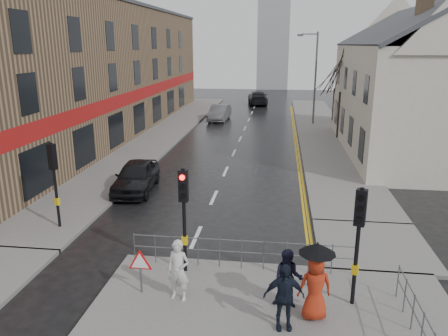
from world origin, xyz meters
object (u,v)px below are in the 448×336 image
(pedestrian_with_umbrella, at_px, (316,279))
(pedestrian_d, at_px, (284,297))
(pedestrian_a, at_px, (178,270))
(car_parked, at_px, (136,176))
(pedestrian_b, at_px, (288,279))
(car_mid, at_px, (219,113))

(pedestrian_with_umbrella, relative_size, pedestrian_d, 1.20)
(pedestrian_a, xyz_separation_m, pedestrian_d, (2.92, -0.94, -0.00))
(pedestrian_with_umbrella, height_order, car_parked, pedestrian_with_umbrella)
(pedestrian_b, height_order, pedestrian_d, pedestrian_d)
(pedestrian_d, relative_size, car_parked, 0.40)
(pedestrian_d, xyz_separation_m, car_mid, (-6.07, 31.66, -0.29))
(pedestrian_b, bearing_deg, car_parked, 133.66)
(pedestrian_with_umbrella, bearing_deg, car_parked, 129.49)
(pedestrian_a, bearing_deg, car_parked, 124.56)
(pedestrian_b, distance_m, pedestrian_with_umbrella, 0.87)
(pedestrian_b, height_order, car_parked, pedestrian_b)
(car_parked, height_order, car_mid, car_parked)
(pedestrian_a, height_order, pedestrian_d, pedestrian_a)
(pedestrian_with_umbrella, height_order, car_mid, pedestrian_with_umbrella)
(pedestrian_a, relative_size, pedestrian_d, 1.00)
(car_mid, bearing_deg, car_parked, -89.37)
(pedestrian_a, relative_size, pedestrian_with_umbrella, 0.83)
(pedestrian_d, distance_m, car_parked, 12.65)
(pedestrian_a, relative_size, car_mid, 0.40)
(pedestrian_d, bearing_deg, car_parked, 116.26)
(car_parked, bearing_deg, pedestrian_with_umbrella, -55.03)
(pedestrian_b, distance_m, car_mid, 31.31)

